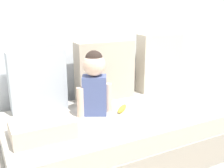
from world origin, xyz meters
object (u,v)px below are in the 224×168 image
throw_pillow_right (159,62)px  folded_blanket (42,128)px  banana (122,109)px  couch (124,134)px  throw_pillow_center (105,70)px  toddler (94,80)px  throw_pillow_left (38,81)px

throw_pillow_right → folded_blanket: 1.41m
banana → couch: bearing=-58.5°
throw_pillow_center → folded_blanket: 0.87m
throw_pillow_right → toddler: throw_pillow_right is taller
throw_pillow_center → throw_pillow_right: throw_pillow_right is taller
toddler → throw_pillow_center: bearing=51.6°
throw_pillow_center → throw_pillow_right: (0.61, 0.00, 0.02)m
toddler → couch: bearing=-16.3°
throw_pillow_right → toddler: 0.89m
throw_pillow_center → folded_blanket: size_ratio=1.34×
folded_blanket → couch: bearing=9.5°
throw_pillow_center → toddler: (-0.24, -0.30, 0.01)m
couch → toddler: toddler is taller
folded_blanket → throw_pillow_left: bearing=79.3°
throw_pillow_left → folded_blanket: (-0.09, -0.48, -0.19)m
throw_pillow_left → throw_pillow_right: (1.21, 0.00, 0.04)m
toddler → folded_blanket: toddler is taller
throw_pillow_center → banana: (-0.01, -0.34, -0.24)m
toddler → banana: 0.34m
couch → throw_pillow_right: (0.61, 0.37, 0.49)m
throw_pillow_right → banana: size_ratio=3.33×
throw_pillow_left → throw_pillow_right: size_ratio=0.88×
couch → banana: size_ratio=11.49×
banana → toddler: bearing=168.0°
throw_pillow_center → banana: 0.42m
folded_blanket → throw_pillow_right: bearing=20.3°
couch → folded_blanket: size_ratio=4.88×
throw_pillow_right → banana: 0.75m
throw_pillow_center → banana: bearing=-92.2°
throw_pillow_right → toddler: bearing=-160.6°
throw_pillow_left → folded_blanket: size_ratio=1.24×
folded_blanket → throw_pillow_center: bearing=34.7°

